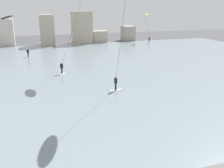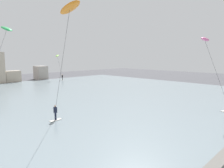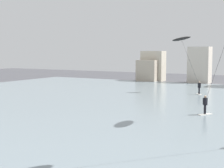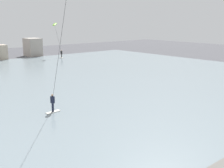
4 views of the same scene
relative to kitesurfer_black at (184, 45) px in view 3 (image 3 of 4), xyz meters
The scene contains 1 object.
kitesurfer_black is the anchor object (origin of this frame).
Camera 3 is at (4.47, -1.10, 5.48)m, focal length 54.77 mm.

